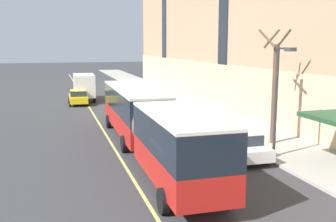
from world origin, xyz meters
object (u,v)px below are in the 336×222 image
parked_car_green_5 (143,93)px  taxi_cab (78,97)px  box_truck (84,86)px  city_bus (148,120)px  street_lamp (279,89)px  parked_car_white_1 (240,145)px  street_tree_far_uptown (274,87)px  parked_car_champagne_2 (183,114)px  parked_car_white_0 (159,102)px

parked_car_green_5 → taxi_cab: same height
box_truck → taxi_cab: box_truck is taller
city_bus → street_lamp: street_lamp is taller
parked_car_white_1 → street_tree_far_uptown: (3.27, 2.08, 2.93)m
parked_car_champagne_2 → parked_car_green_5: size_ratio=0.96×
parked_car_white_1 → city_bus: bearing=155.0°
city_bus → street_lamp: size_ratio=3.23×
parked_car_white_0 → taxi_cab: (-7.42, 5.72, 0.00)m
parked_car_white_1 → street_lamp: street_lamp is taller
street_lamp → box_truck: bearing=107.7°
box_truck → street_lamp: street_lamp is taller
parked_car_white_1 → parked_car_green_5: same height
city_bus → street_lamp: bearing=-25.3°
city_bus → street_lamp: (6.54, -3.09, 1.91)m
parked_car_champagne_2 → city_bus: bearing=-120.8°
taxi_cab → street_tree_far_uptown: bearing=-63.0°
box_truck → parked_car_white_1: bearing=-75.4°
parked_car_white_1 → box_truck: bearing=104.6°
parked_car_champagne_2 → street_tree_far_uptown: bearing=-69.1°
parked_car_white_0 → parked_car_green_5: same height
city_bus → box_truck: 23.17m
parked_car_white_1 → parked_car_green_5: (0.07, 24.98, -0.00)m
parked_car_white_0 → taxi_cab: same height
parked_car_white_0 → parked_car_champagne_2: same height
taxi_cab → box_truck: bearing=70.5°
parked_car_white_1 → street_tree_far_uptown: 4.86m
parked_car_green_5 → box_truck: 6.76m
street_lamp → city_bus: bearing=154.7°
parked_car_champagne_2 → box_truck: (-6.70, 14.94, 0.95)m
street_tree_far_uptown → parked_car_champagne_2: bearing=110.9°
parked_car_white_1 → parked_car_champagne_2: size_ratio=1.02×
parked_car_white_0 → street_lamp: size_ratio=0.70×
parked_car_champagne_2 → taxi_cab: bearing=120.6°
box_truck → street_lamp: (8.38, -26.19, 2.20)m
parked_car_green_5 → parked_car_white_0: bearing=-90.5°
parked_car_white_1 → street_tree_far_uptown: size_ratio=0.65×
box_truck → taxi_cab: 2.57m
parked_car_white_0 → street_lamp: bearing=-84.5°
parked_car_white_0 → parked_car_champagne_2: bearing=-89.4°
box_truck → street_lamp: 27.58m
parked_car_champagne_2 → parked_car_green_5: same height
parked_car_champagne_2 → parked_car_green_5: bearing=90.1°
parked_car_green_5 → city_bus: bearing=-102.0°
parked_car_champagne_2 → street_tree_far_uptown: 9.37m
taxi_cab → street_tree_far_uptown: (10.68, -20.99, 2.93)m
parked_car_champagne_2 → street_lamp: (1.67, -11.25, 3.15)m
street_tree_far_uptown → street_lamp: street_tree_far_uptown is taller
box_truck → street_lamp: bearing=-72.3°
parked_car_white_1 → street_lamp: (1.76, -0.86, 3.15)m
street_tree_far_uptown → taxi_cab: bearing=117.0°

